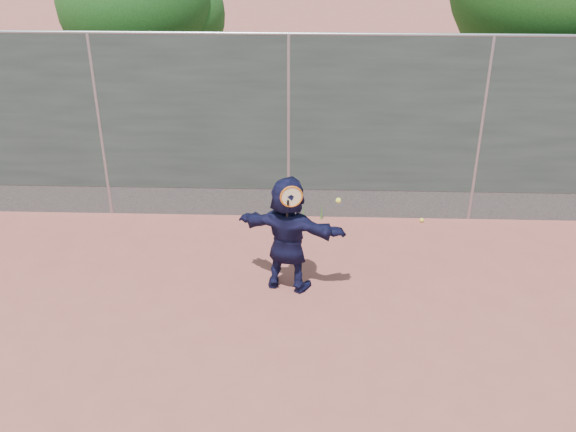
{
  "coord_description": "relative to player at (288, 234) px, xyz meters",
  "views": [
    {
      "loc": [
        0.34,
        -6.11,
        4.86
      ],
      "look_at": [
        0.07,
        1.35,
        1.08
      ],
      "focal_mm": 40.0,
      "sensor_mm": 36.0,
      "label": 1
    }
  ],
  "objects": [
    {
      "name": "ground",
      "position": [
        -0.07,
        -1.35,
        -0.81
      ],
      "size": [
        80.0,
        80.0,
        0.0
      ],
      "primitive_type": "plane",
      "color": "#9E4C42",
      "rests_on": "ground"
    },
    {
      "name": "ball_ground",
      "position": [
        2.14,
        2.0,
        -0.78
      ],
      "size": [
        0.07,
        0.07,
        0.07
      ],
      "primitive_type": "sphere",
      "color": "#F5F136",
      "rests_on": "ground"
    },
    {
      "name": "fence",
      "position": [
        -0.07,
        2.15,
        0.77
      ],
      "size": [
        20.0,
        0.06,
        3.03
      ],
      "color": "#38423D",
      "rests_on": "ground"
    },
    {
      "name": "weed_clump",
      "position": [
        0.23,
        2.03,
        -0.68
      ],
      "size": [
        0.68,
        0.07,
        0.3
      ],
      "color": "#387226",
      "rests_on": "ground"
    },
    {
      "name": "player",
      "position": [
        0.0,
        0.0,
        0.0
      ],
      "size": [
        1.58,
        0.89,
        1.62
      ],
      "primitive_type": "imported",
      "rotation": [
        0.0,
        0.0,
        2.85
      ],
      "color": "#131336",
      "rests_on": "ground"
    },
    {
      "name": "swing_action",
      "position": [
        0.11,
        -0.2,
        0.62
      ],
      "size": [
        0.77,
        0.13,
        0.51
      ],
      "color": "#C65D12",
      "rests_on": "ground"
    },
    {
      "name": "tree_left",
      "position": [
        -2.92,
        5.2,
        2.13
      ],
      "size": [
        3.15,
        3.0,
        4.53
      ],
      "color": "#382314",
      "rests_on": "ground"
    }
  ]
}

